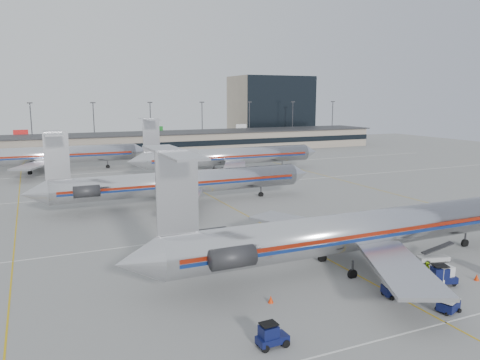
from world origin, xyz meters
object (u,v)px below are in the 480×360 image
jet_foreground (355,231)px  jet_second_row (177,183)px  belt_loader (434,257)px  uld_container (443,275)px  tug_center (441,276)px

jet_foreground → jet_second_row: size_ratio=1.05×
jet_foreground → jet_second_row: 34.74m
jet_second_row → belt_loader: bearing=-65.5°
jet_foreground → uld_container: jet_foreground is taller
tug_center → jet_second_row: bearing=124.8°
jet_second_row → uld_container: jet_second_row is taller
jet_foreground → tug_center: (3.97, -7.24, -2.77)m
jet_second_row → uld_container: 42.87m
jet_foreground → jet_second_row: (-8.24, 33.75, -0.16)m
jet_foreground → uld_container: (4.35, -7.15, -2.78)m
jet_foreground → uld_container: bearing=-58.7°
tug_center → jet_foreground: bearing=136.9°
jet_second_row → uld_container: (12.59, -40.90, -2.61)m
jet_second_row → belt_loader: (16.47, -36.11, -2.98)m
tug_center → belt_loader: 6.49m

